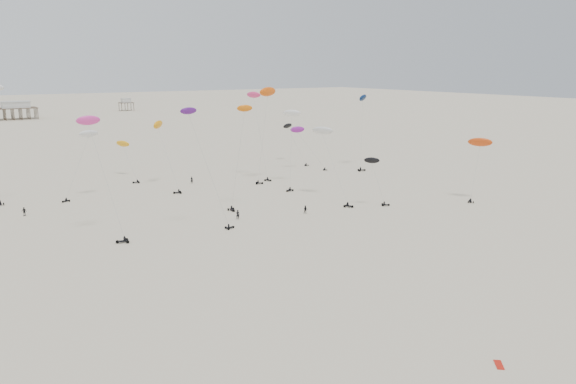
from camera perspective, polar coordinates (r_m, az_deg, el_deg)
ground_plane at (r=201.20m, az=-17.51°, el=3.92°), size 900.00×900.00×0.00m
pavilion_main at (r=345.77m, az=-25.88°, el=7.36°), size 21.00×13.00×9.80m
pavilion_small at (r=389.54m, az=-16.11°, el=8.47°), size 9.00×7.00×8.00m
rig_0 at (r=145.14m, az=-3.07°, el=7.31°), size 3.44×10.94×22.31m
rig_2 at (r=98.60m, az=-18.54°, el=2.96°), size 5.34×10.15×20.80m
rig_3 at (r=112.99m, az=-5.03°, el=3.75°), size 6.55×3.63×21.04m
rig_5 at (r=158.56m, az=1.43°, el=5.70°), size 7.75×9.10×13.05m
rig_6 at (r=140.89m, az=-2.19°, el=8.98°), size 8.86×6.25×23.66m
rig_7 at (r=117.34m, az=8.98°, el=1.65°), size 4.96×4.62×10.37m
rig_9 at (r=153.21m, az=-16.20°, el=4.07°), size 3.88×15.53×14.24m
rig_10 at (r=137.00m, az=0.34°, el=6.47°), size 9.80×12.05×19.38m
rig_11 at (r=99.37m, az=-8.46°, el=3.56°), size 7.63×5.71×21.70m
rig_12 at (r=130.69m, az=-20.03°, el=4.35°), size 9.67×4.89×15.32m
rig_13 at (r=138.68m, az=-12.72°, el=5.52°), size 4.57×16.27×18.42m
rig_14 at (r=162.70m, az=7.58°, el=7.91°), size 10.09×10.94×21.31m
rig_16 at (r=127.55m, az=18.82°, el=4.06°), size 7.42×5.54×13.79m
rig_18 at (r=171.18m, az=0.31°, el=6.01°), size 4.47×13.99×14.81m
rig_19 at (r=122.96m, az=4.05°, el=4.77°), size 5.43×16.24×18.03m
spectator_0 at (r=107.31m, az=-5.12°, el=-2.77°), size 0.93×0.83×2.14m
spectator_1 at (r=111.04m, az=1.80°, el=-2.19°), size 1.07×0.98×1.90m
spectator_2 at (r=120.71m, az=-25.19°, el=-2.20°), size 1.36×1.23×2.04m
spectator_3 at (r=141.54m, az=-9.74°, el=0.87°), size 0.89×0.87×2.03m
grounded_kite_b at (r=60.69m, az=20.64°, el=-16.13°), size 1.70×1.83×0.07m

